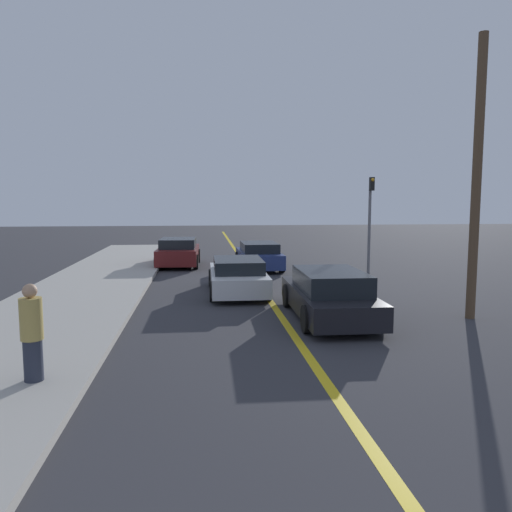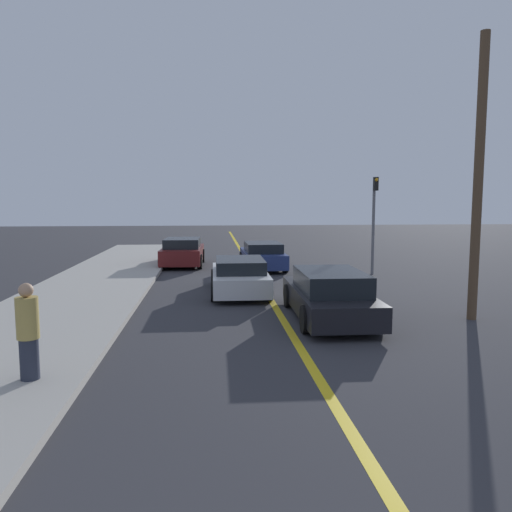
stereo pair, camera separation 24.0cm
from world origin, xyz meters
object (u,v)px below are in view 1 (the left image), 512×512
(pedestrian_mid_group, at_px, (32,333))
(traffic_light, at_px, (370,215))
(utility_pole, at_px, (477,180))
(car_near_right_lane, at_px, (329,295))
(car_ahead_center, at_px, (238,276))
(car_parked_left_lot, at_px, (178,252))
(car_far_distant, at_px, (259,256))

(pedestrian_mid_group, bearing_deg, traffic_light, 50.56)
(pedestrian_mid_group, relative_size, utility_pole, 0.22)
(traffic_light, distance_m, utility_pole, 8.02)
(car_near_right_lane, distance_m, car_ahead_center, 4.37)
(car_parked_left_lot, bearing_deg, car_near_right_lane, -66.38)
(car_parked_left_lot, bearing_deg, car_far_distant, -18.98)
(utility_pole, bearing_deg, car_near_right_lane, 174.26)
(utility_pole, bearing_deg, car_far_distant, 113.99)
(car_ahead_center, xyz_separation_m, utility_pole, (5.84, -4.20, 3.04))
(pedestrian_mid_group, distance_m, utility_pole, 10.88)
(car_near_right_lane, height_order, traffic_light, traffic_light)
(traffic_light, bearing_deg, car_far_distant, 154.89)
(pedestrian_mid_group, bearing_deg, car_near_right_lane, 35.26)
(car_ahead_center, distance_m, pedestrian_mid_group, 9.04)
(car_far_distant, relative_size, utility_pole, 0.57)
(car_far_distant, distance_m, car_parked_left_lot, 3.91)
(pedestrian_mid_group, relative_size, traffic_light, 0.40)
(car_near_right_lane, distance_m, utility_pole, 4.79)
(car_ahead_center, bearing_deg, car_far_distant, 76.90)
(pedestrian_mid_group, bearing_deg, car_far_distant, 69.02)
(car_far_distant, distance_m, pedestrian_mid_group, 14.92)
(car_ahead_center, distance_m, traffic_light, 7.16)
(car_ahead_center, bearing_deg, car_parked_left_lot, 107.83)
(car_far_distant, xyz_separation_m, utility_pole, (4.45, -10.01, 3.03))
(car_ahead_center, distance_m, car_parked_left_lot, 7.55)
(car_parked_left_lot, relative_size, traffic_light, 0.97)
(car_parked_left_lot, bearing_deg, traffic_light, -21.33)
(traffic_light, bearing_deg, pedestrian_mid_group, -129.44)
(car_parked_left_lot, height_order, utility_pole, utility_pole)
(car_ahead_center, height_order, pedestrian_mid_group, pedestrian_mid_group)
(car_near_right_lane, xyz_separation_m, utility_pole, (3.72, -0.37, 3.00))
(car_far_distant, height_order, traffic_light, traffic_light)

